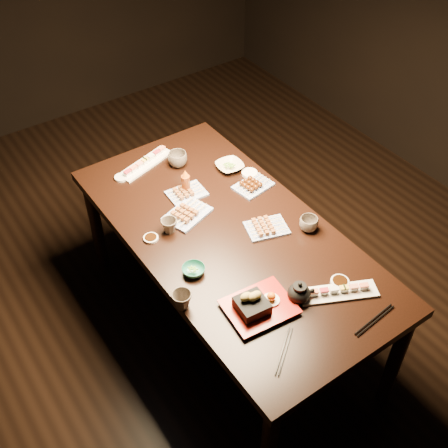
{
  "coord_description": "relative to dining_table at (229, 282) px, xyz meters",
  "views": [
    {
      "loc": [
        -1.25,
        -1.8,
        2.68
      ],
      "look_at": [
        -0.08,
        -0.13,
        0.77
      ],
      "focal_mm": 45.0,
      "sensor_mm": 36.0,
      "label": 1
    }
  ],
  "objects": [
    {
      "name": "ground",
      "position": [
        0.08,
        0.18,
        -0.38
      ],
      "size": [
        5.0,
        5.0,
        0.0
      ],
      "primitive_type": "plane",
      "color": "black",
      "rests_on": "ground"
    },
    {
      "name": "condiment_bottle",
      "position": [
        -0.01,
        0.39,
        0.45
      ],
      "size": [
        0.05,
        0.05,
        0.14
      ],
      "primitive_type": "cylinder",
      "rotation": [
        0.0,
        0.0,
        -0.13
      ],
      "color": "maroon",
      "rests_on": "dining_table"
    },
    {
      "name": "sauce_dish_west",
      "position": [
        -0.34,
        0.18,
        0.38
      ],
      "size": [
        0.09,
        0.09,
        0.01
      ],
      "primitive_type": "cylinder",
      "rotation": [
        0.0,
        0.0,
        -0.18
      ],
      "color": "white",
      "rests_on": "dining_table"
    },
    {
      "name": "edamame_bowl_cream",
      "position": [
        0.3,
        0.42,
        0.39
      ],
      "size": [
        0.16,
        0.16,
        0.04
      ],
      "primitive_type": "imported",
      "rotation": [
        0.0,
        0.0,
        -0.08
      ],
      "color": "beige",
      "rests_on": "dining_table"
    },
    {
      "name": "yakitori_plate_right",
      "position": [
        0.16,
        -0.08,
        0.4
      ],
      "size": [
        0.24,
        0.2,
        0.05
      ],
      "primitive_type": null,
      "rotation": [
        0.0,
        0.0,
        -0.3
      ],
      "color": "#828EB6",
      "rests_on": "dining_table"
    },
    {
      "name": "edamame_bowl_green",
      "position": [
        -0.29,
        -0.12,
        0.39
      ],
      "size": [
        0.13,
        0.13,
        0.03
      ],
      "primitive_type": "imported",
      "rotation": [
        0.0,
        0.0,
        0.24
      ],
      "color": "#277764",
      "rests_on": "dining_table"
    },
    {
      "name": "teacup_near_left",
      "position": [
        -0.44,
        -0.26,
        0.42
      ],
      "size": [
        0.12,
        0.12,
        0.08
      ],
      "primitive_type": "imported",
      "rotation": [
        0.0,
        0.0,
        -0.37
      ],
      "color": "#53483F",
      "rests_on": "dining_table"
    },
    {
      "name": "sauce_dish_east",
      "position": [
        0.36,
        0.32,
        0.38
      ],
      "size": [
        0.1,
        0.1,
        0.02
      ],
      "primitive_type": "cylinder",
      "rotation": [
        0.0,
        0.0,
        0.18
      ],
      "color": "white",
      "rests_on": "dining_table"
    },
    {
      "name": "yakitori_plate_center",
      "position": [
        -0.1,
        0.23,
        0.4
      ],
      "size": [
        0.27,
        0.23,
        0.06
      ],
      "primitive_type": null,
      "rotation": [
        0.0,
        0.0,
        0.31
      ],
      "color": "#828EB6",
      "rests_on": "dining_table"
    },
    {
      "name": "tsukune_plate",
      "position": [
        0.31,
        0.22,
        0.4
      ],
      "size": [
        0.22,
        0.17,
        0.05
      ],
      "primitive_type": null,
      "rotation": [
        0.0,
        0.0,
        0.15
      ],
      "color": "#828EB6",
      "rests_on": "dining_table"
    },
    {
      "name": "sauce_dish_se",
      "position": [
        0.22,
        -0.55,
        0.38
      ],
      "size": [
        0.11,
        0.11,
        0.01
      ],
      "primitive_type": "cylinder",
      "rotation": [
        0.0,
        0.0,
        -0.35
      ],
      "color": "white",
      "rests_on": "dining_table"
    },
    {
      "name": "teacup_far_right",
      "position": [
        0.08,
        0.62,
        0.42
      ],
      "size": [
        0.13,
        0.13,
        0.08
      ],
      "primitive_type": "imported",
      "rotation": [
        0.0,
        0.0,
        0.24
      ],
      "color": "#53483F",
      "rests_on": "dining_table"
    },
    {
      "name": "chopsticks_near",
      "position": [
        -0.22,
        -0.69,
        0.38
      ],
      "size": [
        0.2,
        0.16,
        0.01
      ],
      "primitive_type": null,
      "rotation": [
        0.0,
        0.0,
        0.65
      ],
      "color": "black",
      "rests_on": "dining_table"
    },
    {
      "name": "sushi_platter_near",
      "position": [
        0.17,
        -0.59,
        0.4
      ],
      "size": [
        0.36,
        0.24,
        0.04
      ],
      "primitive_type": null,
      "rotation": [
        0.0,
        0.0,
        -0.45
      ],
      "color": "white",
      "rests_on": "dining_table"
    },
    {
      "name": "teacup_mid_right",
      "position": [
        0.33,
        -0.2,
        0.41
      ],
      "size": [
        0.11,
        0.11,
        0.07
      ],
      "primitive_type": "imported",
      "rotation": [
        0.0,
        0.0,
        -0.2
      ],
      "color": "#53483F",
      "rests_on": "dining_table"
    },
    {
      "name": "yakitori_plate_left",
      "position": [
        -0.02,
        0.37,
        0.4
      ],
      "size": [
        0.21,
        0.16,
        0.05
      ],
      "primitive_type": null,
      "rotation": [
        0.0,
        0.0,
        -0.06
      ],
      "color": "#828EB6",
      "rests_on": "dining_table"
    },
    {
      "name": "sushi_platter_far",
      "position": [
        -0.07,
        0.73,
        0.4
      ],
      "size": [
        0.37,
        0.2,
        0.04
      ],
      "primitive_type": null,
      "rotation": [
        0.0,
        0.0,
        3.44
      ],
      "color": "white",
      "rests_on": "dining_table"
    },
    {
      "name": "dining_table",
      "position": [
        0.0,
        0.0,
        0.0
      ],
      "size": [
        1.17,
        1.92,
        0.75
      ],
      "primitive_type": "cube",
      "rotation": [
        0.0,
        0.0,
        -0.16
      ],
      "color": "black",
      "rests_on": "ground"
    },
    {
      "name": "tempura_tray",
      "position": [
        -0.17,
        -0.46,
        0.43
      ],
      "size": [
        0.31,
        0.26,
        0.11
      ],
      "primitive_type": null,
      "rotation": [
        0.0,
        0.0,
        -0.1
      ],
      "color": "black",
      "rests_on": "dining_table"
    },
    {
      "name": "sauce_dish_nw",
      "position": [
        -0.24,
        0.69,
        0.38
      ],
      "size": [
        0.09,
        0.09,
        0.01
      ],
      "primitive_type": "cylinder",
      "rotation": [
        0.0,
        0.0,
        -0.23
      ],
      "color": "white",
      "rests_on": "dining_table"
    },
    {
      "name": "chopsticks_se",
      "position": [
        0.19,
        -0.79,
        0.38
      ],
      "size": [
        0.24,
        0.05,
        0.01
      ],
      "primitive_type": null,
      "rotation": [
        0.0,
        0.0,
        0.1
      ],
      "color": "black",
      "rests_on": "dining_table"
    },
    {
      "name": "teacup_far_left",
      "position": [
        -0.24,
        0.18,
        0.41
      ],
      "size": [
        0.11,
        0.11,
        0.07
      ],
      "primitive_type": "imported",
      "rotation": [
        0.0,
        0.0,
        -0.59
      ],
      "color": "#53483F",
      "rests_on": "dining_table"
    },
    {
      "name": "teapot",
      "position": [
        0.0,
        -0.51,
        0.43
      ],
      "size": [
        0.16,
        0.16,
        0.1
      ],
      "primitive_type": null,
      "rotation": [
        0.0,
        0.0,
        -0.51
      ],
      "color": "black",
      "rests_on": "dining_table"
    }
  ]
}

